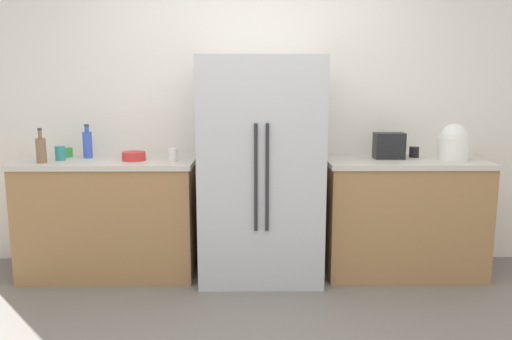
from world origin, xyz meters
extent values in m
cube|color=silver|center=(0.00, 1.65, 1.31)|extent=(5.00, 0.10, 2.62)
cube|color=#9E7247|center=(-1.13, 1.28, 0.44)|extent=(1.34, 0.62, 0.89)
cube|color=beige|center=(-1.13, 1.28, 0.91)|extent=(1.37, 0.65, 0.04)
cube|color=#9E7247|center=(1.21, 1.28, 0.44)|extent=(1.22, 0.62, 0.89)
cube|color=beige|center=(1.21, 1.28, 0.91)|extent=(1.25, 0.65, 0.04)
cube|color=#B7BABF|center=(0.07, 1.23, 0.86)|extent=(0.93, 0.71, 1.71)
cylinder|color=#262628|center=(0.03, 0.86, 0.86)|extent=(0.02, 0.02, 0.77)
cylinder|color=#262628|center=(0.11, 0.86, 0.86)|extent=(0.02, 0.02, 0.77)
cube|color=black|center=(1.09, 1.32, 1.03)|extent=(0.23, 0.14, 0.21)
cylinder|color=white|center=(1.57, 1.23, 1.01)|extent=(0.23, 0.23, 0.18)
sphere|color=white|center=(1.57, 1.23, 1.10)|extent=(0.21, 0.21, 0.21)
cylinder|color=brown|center=(-1.58, 1.12, 1.02)|extent=(0.07, 0.07, 0.19)
cylinder|color=brown|center=(-1.58, 1.12, 1.14)|extent=(0.03, 0.03, 0.06)
cylinder|color=#333338|center=(-1.58, 1.12, 1.18)|extent=(0.03, 0.03, 0.02)
cylinder|color=blue|center=(-1.31, 1.37, 1.03)|extent=(0.07, 0.07, 0.21)
cylinder|color=blue|center=(-1.31, 1.37, 1.16)|extent=(0.03, 0.03, 0.05)
cylinder|color=#333338|center=(-1.31, 1.37, 1.19)|extent=(0.04, 0.04, 0.02)
cylinder|color=black|center=(1.31, 1.38, 0.97)|extent=(0.08, 0.08, 0.08)
cylinder|color=teal|center=(-1.48, 1.25, 0.98)|extent=(0.07, 0.07, 0.11)
cylinder|color=white|center=(-0.60, 1.21, 0.98)|extent=(0.07, 0.07, 0.10)
cylinder|color=green|center=(-1.50, 1.43, 0.96)|extent=(0.09, 0.09, 0.07)
cylinder|color=red|center=(-0.91, 1.23, 0.96)|extent=(0.18, 0.18, 0.07)
camera|label=1|loc=(0.00, -2.60, 1.50)|focal=35.03mm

